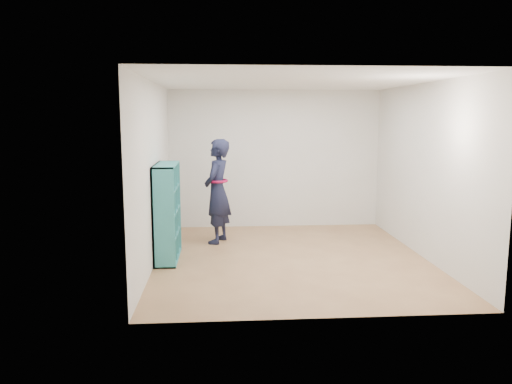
{
  "coord_description": "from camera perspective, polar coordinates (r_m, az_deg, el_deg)",
  "views": [
    {
      "loc": [
        -1.05,
        -7.18,
        2.11
      ],
      "look_at": [
        -0.5,
        0.3,
        0.97
      ],
      "focal_mm": 35.0,
      "sensor_mm": 36.0,
      "label": 1
    }
  ],
  "objects": [
    {
      "name": "floor",
      "position": [
        7.56,
        4.02,
        -7.57
      ],
      "size": [
        4.5,
        4.5,
        0.0
      ],
      "primitive_type": "plane",
      "color": "#906441",
      "rests_on": "ground"
    },
    {
      "name": "wall_right",
      "position": [
        7.84,
        18.76,
        2.27
      ],
      "size": [
        0.02,
        4.5,
        2.6
      ],
      "primitive_type": "cube",
      "color": "silver",
      "rests_on": "floor"
    },
    {
      "name": "person",
      "position": [
        8.33,
        -4.43,
        0.09
      ],
      "size": [
        0.6,
        0.74,
        1.74
      ],
      "rotation": [
        0.0,
        0.0,
        -1.9
      ],
      "color": "black",
      "rests_on": "floor"
    },
    {
      "name": "wall_front",
      "position": [
        5.1,
        7.76,
        -0.54
      ],
      "size": [
        4.0,
        0.02,
        2.6
      ],
      "primitive_type": "cube",
      "color": "silver",
      "rests_on": "floor"
    },
    {
      "name": "ceiling",
      "position": [
        7.27,
        4.24,
        12.5
      ],
      "size": [
        4.5,
        4.5,
        0.0
      ],
      "primitive_type": "plane",
      "color": "white",
      "rests_on": "wall_back"
    },
    {
      "name": "smartphone",
      "position": [
        8.44,
        -5.09,
        0.97
      ],
      "size": [
        0.03,
        0.11,
        0.13
      ],
      "rotation": [
        0.47,
        0.0,
        -0.23
      ],
      "color": "silver",
      "rests_on": "person"
    },
    {
      "name": "bookshelf",
      "position": [
        7.49,
        -10.29,
        -2.36
      ],
      "size": [
        0.31,
        1.07,
        1.42
      ],
      "color": "teal",
      "rests_on": "floor"
    },
    {
      "name": "wall_left",
      "position": [
        7.29,
        -11.64,
        2.1
      ],
      "size": [
        0.02,
        4.5,
        2.6
      ],
      "primitive_type": "cube",
      "color": "silver",
      "rests_on": "floor"
    },
    {
      "name": "wall_back",
      "position": [
        9.52,
        2.18,
        3.77
      ],
      "size": [
        4.0,
        0.02,
        2.6
      ],
      "primitive_type": "cube",
      "color": "silver",
      "rests_on": "floor"
    }
  ]
}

